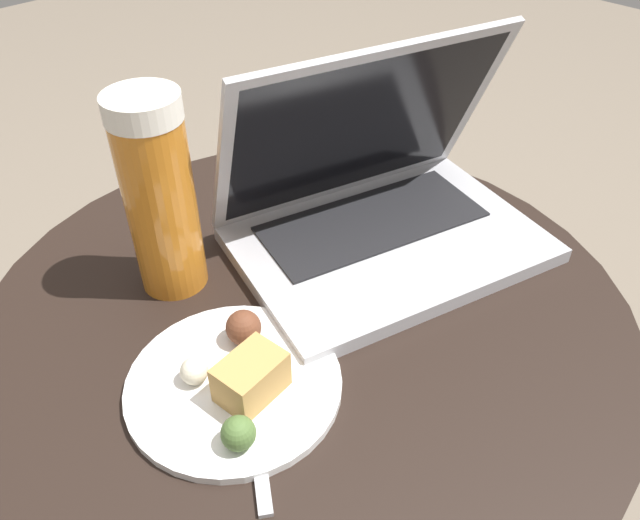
# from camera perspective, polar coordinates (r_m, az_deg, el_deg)

# --- Properties ---
(table) EXTENTS (0.70, 0.70, 0.53)m
(table) POSITION_cam_1_polar(r_m,az_deg,el_deg) (0.78, -1.13, -11.53)
(table) COLOR #515156
(table) RESTS_ON ground_plane
(laptop) EXTENTS (0.40, 0.33, 0.24)m
(laptop) POSITION_cam_1_polar(r_m,az_deg,el_deg) (0.74, 5.33, 5.02)
(laptop) COLOR #B2B2B7
(laptop) RESTS_ON table
(beer_glass) EXTENTS (0.07, 0.07, 0.22)m
(beer_glass) POSITION_cam_1_polar(r_m,az_deg,el_deg) (0.66, -14.45, 5.63)
(beer_glass) COLOR #C6701E
(beer_glass) RESTS_ON table
(snack_plate) EXTENTS (0.20, 0.20, 0.05)m
(snack_plate) POSITION_cam_1_polar(r_m,az_deg,el_deg) (0.59, -7.60, -10.82)
(snack_plate) COLOR white
(snack_plate) RESTS_ON table
(fork) EXTENTS (0.12, 0.17, 0.00)m
(fork) POSITION_cam_1_polar(r_m,az_deg,el_deg) (0.59, -6.24, -12.72)
(fork) COLOR #B2B2B7
(fork) RESTS_ON table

